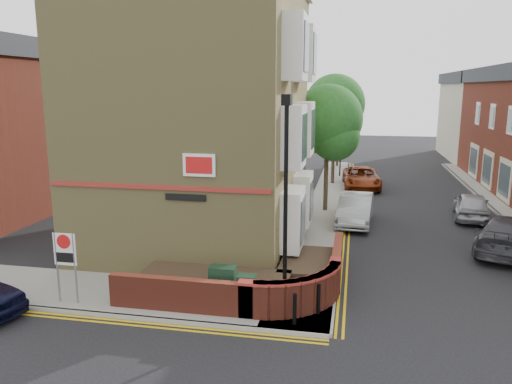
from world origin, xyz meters
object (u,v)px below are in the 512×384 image
object	(u,v)px
zone_sign	(65,255)
utility_cabinet_large	(223,285)
silver_car_near	(355,209)
lamppost	(286,205)

from	to	relation	value
zone_sign	utility_cabinet_large	bearing A→B (deg)	9.69
zone_sign	silver_car_near	xyz separation A→B (m)	(8.60, 11.43, -0.90)
utility_cabinet_large	silver_car_near	bearing A→B (deg)	69.84
silver_car_near	utility_cabinet_large	bearing A→B (deg)	-106.27
lamppost	silver_car_near	xyz separation A→B (m)	(2.00, 10.72, -2.60)
utility_cabinet_large	zone_sign	bearing A→B (deg)	-170.31
lamppost	utility_cabinet_large	world-z (taller)	lamppost
utility_cabinet_large	silver_car_near	world-z (taller)	silver_car_near
lamppost	zone_sign	bearing A→B (deg)	-173.93
utility_cabinet_large	zone_sign	distance (m)	4.86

